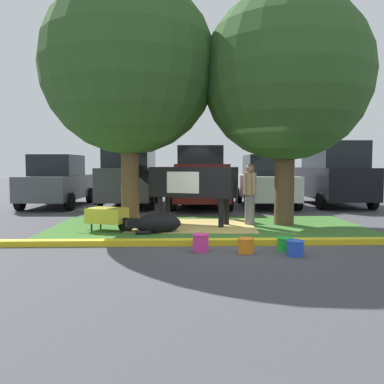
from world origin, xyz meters
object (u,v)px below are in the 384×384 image
at_px(bucket_green, 285,244).
at_px(pickup_truck_maroon, 200,178).
at_px(person_handler, 250,193).
at_px(wheelbarrow, 108,216).
at_px(person_visitor_near, 224,192).
at_px(shade_tree_right, 286,77).
at_px(bucket_orange, 246,245).
at_px(shade_tree_left, 129,67).
at_px(suv_black, 333,174).
at_px(calf_lying, 156,224).
at_px(bucket_pink, 201,242).
at_px(suv_dark_grey, 131,174).
at_px(bucket_blue, 295,248).
at_px(sedan_silver, 58,181).
at_px(cow_holstein, 189,183).
at_px(hatchback_white, 266,181).

relative_size(bucket_green, pickup_truck_maroon, 0.06).
height_order(person_handler, wheelbarrow, person_handler).
bearing_deg(person_handler, person_visitor_near, 113.15).
bearing_deg(shade_tree_right, bucket_orange, -115.23).
xyz_separation_m(shade_tree_left, suv_black, (7.50, 4.99, -2.95)).
bearing_deg(shade_tree_left, suv_black, 33.64).
distance_m(calf_lying, bucket_pink, 2.17).
relative_size(bucket_orange, suv_dark_grey, 0.07).
xyz_separation_m(wheelbarrow, bucket_orange, (2.98, -2.47, -0.24)).
bearing_deg(calf_lying, suv_dark_grey, 101.94).
xyz_separation_m(person_visitor_near, bucket_blue, (0.75, -4.86, -0.66)).
xyz_separation_m(calf_lying, suv_black, (6.72, 6.45, 1.03)).
xyz_separation_m(shade_tree_left, bucket_green, (3.34, -3.42, -4.09)).
height_order(person_handler, suv_dark_grey, suv_dark_grey).
xyz_separation_m(wheelbarrow, suv_dark_grey, (-0.18, 6.18, 0.88)).
xyz_separation_m(shade_tree_right, person_handler, (-0.95, -0.11, -3.08)).
bearing_deg(shade_tree_left, sedan_silver, 124.63).
height_order(cow_holstein, hatchback_white, hatchback_white).
distance_m(person_visitor_near, suv_dark_grey, 5.22).
xyz_separation_m(bucket_green, suv_black, (4.17, 8.42, 1.14)).
xyz_separation_m(person_handler, bucket_green, (0.12, -3.12, -0.75)).
relative_size(bucket_pink, pickup_truck_maroon, 0.06).
bearing_deg(suv_dark_grey, suv_black, -0.45).
bearing_deg(bucket_blue, bucket_green, 99.15).
xyz_separation_m(wheelbarrow, bucket_green, (3.75, -2.30, -0.25)).
height_order(cow_holstein, bucket_blue, cow_holstein).
xyz_separation_m(shade_tree_right, suv_dark_grey, (-4.76, 5.25, -2.70)).
xyz_separation_m(bucket_blue, suv_black, (4.10, 8.86, 1.12)).
distance_m(person_visitor_near, bucket_green, 4.53).
xyz_separation_m(bucket_pink, bucket_blue, (1.67, -0.46, -0.02)).
relative_size(person_visitor_near, suv_black, 0.33).
height_order(calf_lying, bucket_pink, calf_lying).
relative_size(shade_tree_left, suv_black, 1.41).
xyz_separation_m(shade_tree_left, cow_holstein, (1.60, -0.17, -3.06)).
bearing_deg(suv_black, person_handler, -129.00).
bearing_deg(bucket_orange, shade_tree_left, 125.49).
xyz_separation_m(wheelbarrow, suv_black, (7.92, 6.11, 0.88)).
bearing_deg(person_handler, suv_black, 51.00).
xyz_separation_m(bucket_green, pickup_truck_maroon, (-1.16, 8.56, 0.98)).
xyz_separation_m(calf_lying, bucket_green, (2.55, -1.97, -0.11)).
height_order(shade_tree_left, calf_lying, shade_tree_left).
bearing_deg(calf_lying, bucket_orange, -50.26).
height_order(bucket_pink, pickup_truck_maroon, pickup_truck_maroon).
bearing_deg(hatchback_white, pickup_truck_maroon, 172.70).
bearing_deg(hatchback_white, bucket_green, -99.79).
bearing_deg(pickup_truck_maroon, shade_tree_right, -69.53).
bearing_deg(wheelbarrow, person_handler, 12.69).
bearing_deg(suv_black, pickup_truck_maroon, 178.48).
relative_size(bucket_orange, suv_black, 0.07).
bearing_deg(person_visitor_near, bucket_pink, -101.82).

